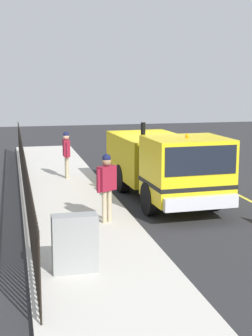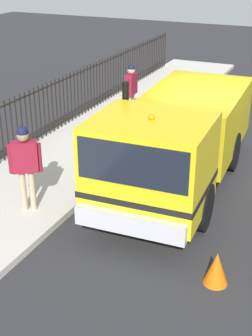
# 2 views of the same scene
# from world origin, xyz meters

# --- Properties ---
(ground_plane) EXTENTS (48.31, 48.31, 0.00)m
(ground_plane) POSITION_xyz_m (0.00, 0.00, 0.00)
(ground_plane) COLOR #2B2B2D
(ground_plane) RESTS_ON ground
(sidewalk_slab) EXTENTS (2.94, 21.96, 0.14)m
(sidewalk_slab) POSITION_xyz_m (3.35, 0.00, 0.07)
(sidewalk_slab) COLOR beige
(sidewalk_slab) RESTS_ON ground
(work_truck) EXTENTS (2.48, 6.42, 2.60)m
(work_truck) POSITION_xyz_m (0.32, 1.81, 1.28)
(work_truck) COLOR yellow
(work_truck) RESTS_ON ground
(worker_standing) EXTENTS (0.57, 0.48, 1.82)m
(worker_standing) POSITION_xyz_m (2.67, 4.15, 1.26)
(worker_standing) COLOR maroon
(worker_standing) RESTS_ON sidewalk_slab
(pedestrian_distant) EXTENTS (0.24, 0.65, 1.76)m
(pedestrian_distant) POSITION_xyz_m (3.05, -1.90, 1.22)
(pedestrian_distant) COLOR maroon
(pedestrian_distant) RESTS_ON sidewalk_slab
(iron_fence) EXTENTS (0.04, 18.70, 1.53)m
(iron_fence) POSITION_xyz_m (4.69, -0.00, 0.91)
(iron_fence) COLOR black
(iron_fence) RESTS_ON sidewalk_slab
(traffic_cone) EXTENTS (0.41, 0.41, 0.59)m
(traffic_cone) POSITION_xyz_m (-1.45, 4.73, 0.29)
(traffic_cone) COLOR orange
(traffic_cone) RESTS_ON ground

